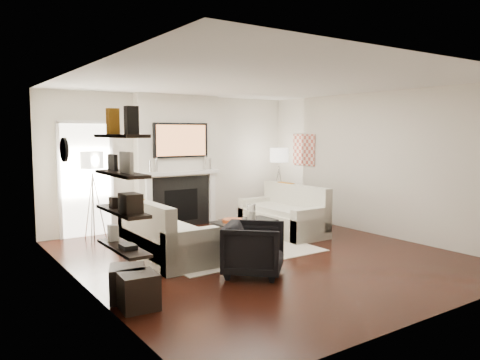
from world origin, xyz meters
TOP-DOWN VIEW (x-y plane):
  - room_envelope at (0.00, 0.00)m, footprint 6.00×6.00m
  - chimney_breast at (0.00, 2.88)m, footprint 1.80×0.25m
  - fireplace_surround at (0.00, 2.74)m, footprint 1.30×0.02m
  - firebox at (0.00, 2.73)m, footprint 0.75×0.02m
  - mantel_pilaster_l at (-0.72, 2.71)m, footprint 0.12×0.08m
  - mantel_pilaster_r at (0.72, 2.71)m, footprint 0.12×0.08m
  - mantel_shelf at (0.00, 2.69)m, footprint 1.70×0.18m
  - tv_body at (0.00, 2.71)m, footprint 1.20×0.06m
  - tv_screen at (0.00, 2.68)m, footprint 1.10×0.00m
  - candlestick_l_tall at (-0.55, 2.70)m, footprint 0.04×0.04m
  - candlestick_l_short at (-0.68, 2.70)m, footprint 0.04×0.04m
  - candlestick_r_tall at (0.55, 2.70)m, footprint 0.04×0.04m
  - candlestick_r_short at (0.68, 2.70)m, footprint 0.04×0.04m
  - hallway_panel at (-1.85, 2.98)m, footprint 0.90×0.02m
  - door_trim_l at (-2.33, 2.96)m, footprint 0.06×0.06m
  - door_trim_r at (-1.37, 2.96)m, footprint 0.06×0.06m
  - door_trim_top at (-1.85, 2.96)m, footprint 1.02×0.06m
  - rug at (-0.20, 0.59)m, footprint 2.60×2.00m
  - loveseat_left_base at (-1.34, 0.67)m, footprint 0.85×1.80m
  - loveseat_left_back at (-1.67, 0.67)m, footprint 0.18×1.80m
  - loveseat_left_arm_n at (-1.34, -0.14)m, footprint 0.85×0.18m
  - loveseat_left_arm_s at (-1.34, 1.48)m, footprint 0.85×0.18m
  - loveseat_left_cushion at (-1.29, 0.67)m, footprint 0.63×1.44m
  - pillow_left_orange at (-1.67, 0.97)m, footprint 0.10×0.42m
  - pillow_left_charcoal at (-1.67, 0.37)m, footprint 0.10×0.40m
  - loveseat_right_base at (1.31, 1.07)m, footprint 0.85×1.80m
  - loveseat_right_back at (1.65, 1.07)m, footprint 0.18×1.80m
  - loveseat_right_arm_n at (1.31, 0.26)m, footprint 0.85×0.18m
  - loveseat_right_arm_s at (1.31, 1.88)m, footprint 0.85×0.18m
  - loveseat_right_cushion at (1.26, 1.07)m, footprint 0.63×1.44m
  - pillow_right_orange at (1.65, 1.37)m, footprint 0.10×0.42m
  - pillow_right_charcoal at (1.65, 0.77)m, footprint 0.10×0.40m
  - coffee_table at (0.20, 0.76)m, footprint 1.10×0.55m
  - coffee_leg_nw at (-0.30, 0.54)m, footprint 0.02×0.02m
  - coffee_leg_ne at (0.70, 0.54)m, footprint 0.02×0.02m
  - coffee_leg_sw at (-0.30, 0.98)m, footprint 0.02×0.02m
  - coffee_leg_se at (0.70, 0.98)m, footprint 0.02×0.02m
  - hurricane_glass at (0.35, 0.76)m, footprint 0.15×0.15m
  - hurricane_candle at (0.35, 0.76)m, footprint 0.11×0.11m
  - copper_bowl at (-0.05, 0.76)m, footprint 0.34×0.34m
  - armchair at (-0.69, -0.74)m, footprint 1.05×1.05m
  - lamp_left_post at (-1.85, 2.57)m, footprint 0.02×0.02m
  - lamp_left_shade at (-1.85, 2.57)m, footprint 0.40×0.40m
  - lamp_left_leg_a at (-1.74, 2.57)m, footprint 0.25×0.02m
  - lamp_left_leg_b at (-1.91, 2.66)m, footprint 0.14×0.22m
  - lamp_left_leg_c at (-1.91, 2.47)m, footprint 0.14×0.22m
  - lamp_right_post at (2.05, 2.09)m, footprint 0.02×0.02m
  - lamp_right_shade at (2.05, 2.09)m, footprint 0.40×0.40m
  - lamp_right_leg_a at (2.16, 2.09)m, footprint 0.25×0.02m
  - lamp_right_leg_b at (2.00, 2.19)m, footprint 0.14×0.22m
  - lamp_right_leg_c at (1.99, 2.00)m, footprint 0.14×0.22m
  - console_top at (2.57, 2.21)m, footprint 0.35×1.20m
  - console_leg_n at (2.57, 1.66)m, footprint 0.30×0.04m
  - console_leg_s at (2.57, 2.76)m, footprint 0.30×0.04m
  - wall_art at (2.73, 2.05)m, footprint 0.03×0.70m
  - shelf_bottom at (-2.62, -1.00)m, footprint 0.25×1.00m
  - shelf_lower at (-2.62, -1.00)m, footprint 0.25×1.00m
  - shelf_upper at (-2.62, -1.00)m, footprint 0.25×1.00m
  - shelf_top at (-2.62, -1.00)m, footprint 0.25×1.00m
  - decor_magfile_a at (-2.62, -1.32)m, footprint 0.12×0.10m
  - decor_magfile_b at (-2.62, -0.78)m, footprint 0.12×0.10m
  - decor_frame_a at (-2.62, -1.15)m, footprint 0.04×0.30m
  - decor_frame_b at (-2.62, -0.74)m, footprint 0.04×0.22m
  - decor_wine_rack at (-2.62, -1.25)m, footprint 0.18×0.25m
  - decor_box_small at (-2.62, -0.85)m, footprint 0.15×0.12m
  - decor_books at (-2.62, -1.14)m, footprint 0.14×0.20m
  - decor_box_tall at (-2.62, -0.69)m, footprint 0.10×0.10m
  - clock_rim at (-2.73, 0.90)m, footprint 0.04×0.34m
  - clock_face at (-2.71, 0.90)m, footprint 0.01×0.29m
  - ottoman_near at (-2.47, -0.70)m, footprint 0.52×0.52m
  - ottoman_far at (-2.47, -1.02)m, footprint 0.44×0.44m

SIDE VIEW (x-z plane):
  - rug at x=-0.20m, z-range 0.00..0.01m
  - coffee_leg_nw at x=-0.30m, z-range 0.00..0.38m
  - coffee_leg_ne at x=0.70m, z-range 0.00..0.38m
  - coffee_leg_sw at x=-0.30m, z-range 0.00..0.38m
  - coffee_leg_se at x=0.70m, z-range 0.00..0.38m
  - ottoman_near at x=-2.47m, z-range 0.00..0.40m
  - ottoman_far at x=-2.47m, z-range 0.00..0.40m
  - loveseat_left_base at x=-1.34m, z-range 0.00..0.42m
  - loveseat_right_base at x=1.31m, z-range 0.00..0.42m
  - loveseat_left_arm_n at x=-1.34m, z-range 0.00..0.60m
  - loveseat_left_arm_s at x=-1.34m, z-range 0.00..0.60m
  - loveseat_right_arm_n at x=1.31m, z-range 0.00..0.60m
  - loveseat_right_arm_s at x=1.31m, z-range 0.00..0.60m
  - console_leg_n at x=2.57m, z-range 0.00..0.71m
  - console_leg_s at x=2.57m, z-range 0.00..0.71m
  - armchair at x=-0.69m, z-range 0.00..0.79m
  - coffee_table at x=0.20m, z-range 0.38..0.42m
  - copper_bowl at x=-0.05m, z-range 0.42..0.47m
  - firebox at x=0.00m, z-range 0.12..0.78m
  - loveseat_left_cushion at x=-1.29m, z-range 0.42..0.52m
  - loveseat_right_cushion at x=1.26m, z-range 0.42..0.52m
  - hurricane_candle at x=0.35m, z-range 0.42..0.57m
  - fireplace_surround at x=0.00m, z-range 0.00..1.04m
  - loveseat_left_back at x=-1.67m, z-range 0.13..0.93m
  - loveseat_right_back at x=1.65m, z-range 0.13..0.93m
  - mantel_pilaster_l at x=-0.72m, z-range 0.00..1.10m
  - mantel_pilaster_r at x=0.72m, z-range 0.00..1.10m
  - hurricane_glass at x=0.35m, z-range 0.43..0.69m
  - lamp_left_leg_a at x=-1.74m, z-range -0.02..1.22m
  - lamp_left_leg_b at x=-1.91m, z-range -0.02..1.22m
  - lamp_left_leg_c at x=-1.91m, z-range -0.02..1.22m
  - lamp_right_leg_a at x=2.16m, z-range -0.02..1.22m
  - lamp_right_leg_b at x=2.00m, z-range -0.02..1.22m
  - lamp_right_leg_c at x=1.99m, z-range -0.02..1.22m
  - lamp_left_post at x=-1.85m, z-range 0.00..1.20m
  - lamp_right_post at x=2.05m, z-range 0.00..1.20m
  - shelf_bottom at x=-2.62m, z-range 0.68..0.72m
  - pillow_left_charcoal at x=-1.67m, z-range 0.52..0.92m
  - pillow_right_charcoal at x=1.65m, z-range 0.52..0.92m
  - pillow_left_orange at x=-1.67m, z-range 0.52..0.94m
  - pillow_right_orange at x=1.65m, z-range 0.52..0.94m
  - console_top at x=2.57m, z-range 0.71..0.75m
  - decor_books at x=-2.62m, z-range 0.72..0.77m
  - decor_box_tall at x=-2.62m, z-range 0.72..0.90m
  - door_trim_l at x=-2.33m, z-range -0.03..2.13m
  - door_trim_r at x=-1.37m, z-range -0.03..2.13m
  - hallway_panel at x=-1.85m, z-range 0.00..2.10m
  - shelf_lower at x=-2.62m, z-range 1.08..1.12m
  - mantel_shelf at x=0.00m, z-range 1.09..1.16m
  - decor_box_small at x=-2.62m, z-range 1.12..1.24m
  - decor_wine_rack at x=-2.62m, z-range 1.12..1.32m
  - candlestick_l_short at x=-0.68m, z-range 1.15..1.40m
  - candlestick_r_short at x=0.68m, z-range 1.15..1.40m
  - candlestick_l_tall at x=-0.55m, z-range 1.16..1.45m
  - candlestick_r_tall at x=0.55m, z-range 1.16..1.45m
  - room_envelope at x=0.00m, z-range -1.65..4.35m
  - chimney_breast at x=0.00m, z-range 0.00..2.70m
  - lamp_left_shade at x=-1.85m, z-range 1.30..1.60m
  - lamp_right_shade at x=2.05m, z-range 1.30..1.60m
  - shelf_upper at x=-2.62m, z-range 1.48..1.52m
  - wall_art at x=2.73m, z-range 1.20..1.90m
  - decor_frame_b at x=-2.62m, z-range 1.52..1.70m
  - decor_frame_a at x=-2.62m, z-range 1.52..1.74m
  - clock_rim at x=-2.73m, z-range 1.53..1.87m
  - clock_face at x=-2.71m, z-range 1.55..1.84m
  - tv_screen at x=0.00m, z-range 1.47..2.09m
  - tv_body at x=0.00m, z-range 1.43..2.13m
  - shelf_top at x=-2.62m, z-range 1.88..1.92m
  - decor_magfile_a at x=-2.62m, z-range 1.92..2.20m
  - decor_magfile_b at x=-2.62m, z-range 1.92..2.20m
  - door_trim_top at x=-1.85m, z-range 2.10..2.16m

